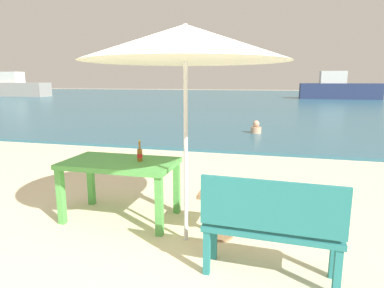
{
  "coord_description": "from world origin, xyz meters",
  "views": [
    {
      "loc": [
        1.07,
        -2.74,
        1.76
      ],
      "look_at": [
        -0.4,
        3.0,
        0.6
      ],
      "focal_mm": 30.63,
      "sensor_mm": 36.0,
      "label": 1
    }
  ],
  "objects_px": {
    "beer_bottle_amber": "(140,154)",
    "side_table_wood": "(220,207)",
    "patio_umbrella": "(185,43)",
    "swimmer_person": "(256,128)",
    "picnic_table_green": "(120,169)",
    "boat_cargo_ship": "(16,88)",
    "bench_teal_center": "(271,223)",
    "boat_tanker": "(338,89)"
  },
  "relations": [
    {
      "from": "bench_teal_center",
      "to": "swimmer_person",
      "type": "bearing_deg",
      "value": 94.3
    },
    {
      "from": "picnic_table_green",
      "to": "boat_cargo_ship",
      "type": "bearing_deg",
      "value": 133.96
    },
    {
      "from": "swimmer_person",
      "to": "side_table_wood",
      "type": "bearing_deg",
      "value": -89.77
    },
    {
      "from": "picnic_table_green",
      "to": "patio_umbrella",
      "type": "relative_size",
      "value": 0.61
    },
    {
      "from": "picnic_table_green",
      "to": "boat_tanker",
      "type": "xyz_separation_m",
      "value": [
        7.29,
        28.92,
        0.33
      ]
    },
    {
      "from": "side_table_wood",
      "to": "swimmer_person",
      "type": "distance_m",
      "value": 7.17
    },
    {
      "from": "swimmer_person",
      "to": "boat_tanker",
      "type": "height_order",
      "value": "boat_tanker"
    },
    {
      "from": "side_table_wood",
      "to": "boat_tanker",
      "type": "xyz_separation_m",
      "value": [
        5.98,
        29.11,
        0.62
      ]
    },
    {
      "from": "boat_cargo_ship",
      "to": "boat_tanker",
      "type": "height_order",
      "value": "boat_cargo_ship"
    },
    {
      "from": "bench_teal_center",
      "to": "swimmer_person",
      "type": "height_order",
      "value": "bench_teal_center"
    },
    {
      "from": "picnic_table_green",
      "to": "bench_teal_center",
      "type": "bearing_deg",
      "value": -25.94
    },
    {
      "from": "picnic_table_green",
      "to": "side_table_wood",
      "type": "distance_m",
      "value": 1.35
    },
    {
      "from": "picnic_table_green",
      "to": "bench_teal_center",
      "type": "height_order",
      "value": "bench_teal_center"
    },
    {
      "from": "beer_bottle_amber",
      "to": "patio_umbrella",
      "type": "relative_size",
      "value": 0.12
    },
    {
      "from": "patio_umbrella",
      "to": "boat_cargo_ship",
      "type": "height_order",
      "value": "boat_cargo_ship"
    },
    {
      "from": "bench_teal_center",
      "to": "boat_cargo_ship",
      "type": "bearing_deg",
      "value": 135.05
    },
    {
      "from": "patio_umbrella",
      "to": "boat_tanker",
      "type": "height_order",
      "value": "boat_tanker"
    },
    {
      "from": "side_table_wood",
      "to": "bench_teal_center",
      "type": "xyz_separation_m",
      "value": [
        0.57,
        -0.73,
        0.19
      ]
    },
    {
      "from": "swimmer_person",
      "to": "boat_tanker",
      "type": "bearing_deg",
      "value": 74.68
    },
    {
      "from": "patio_umbrella",
      "to": "swimmer_person",
      "type": "bearing_deg",
      "value": 87.55
    },
    {
      "from": "beer_bottle_amber",
      "to": "swimmer_person",
      "type": "distance_m",
      "value": 7.03
    },
    {
      "from": "beer_bottle_amber",
      "to": "bench_teal_center",
      "type": "height_order",
      "value": "beer_bottle_amber"
    },
    {
      "from": "beer_bottle_amber",
      "to": "boat_tanker",
      "type": "height_order",
      "value": "boat_tanker"
    },
    {
      "from": "boat_cargo_ship",
      "to": "side_table_wood",
      "type": "bearing_deg",
      "value": -44.78
    },
    {
      "from": "beer_bottle_amber",
      "to": "picnic_table_green",
      "type": "bearing_deg",
      "value": -167.86
    },
    {
      "from": "patio_umbrella",
      "to": "swimmer_person",
      "type": "height_order",
      "value": "patio_umbrella"
    },
    {
      "from": "side_table_wood",
      "to": "bench_teal_center",
      "type": "bearing_deg",
      "value": -52.06
    },
    {
      "from": "picnic_table_green",
      "to": "side_table_wood",
      "type": "xyz_separation_m",
      "value": [
        1.31,
        -0.19,
        -0.3
      ]
    },
    {
      "from": "picnic_table_green",
      "to": "swimmer_person",
      "type": "distance_m",
      "value": 7.11
    },
    {
      "from": "swimmer_person",
      "to": "boat_tanker",
      "type": "relative_size",
      "value": 0.06
    },
    {
      "from": "beer_bottle_amber",
      "to": "boat_tanker",
      "type": "relative_size",
      "value": 0.04
    },
    {
      "from": "bench_teal_center",
      "to": "boat_tanker",
      "type": "relative_size",
      "value": 0.18
    },
    {
      "from": "bench_teal_center",
      "to": "picnic_table_green",
      "type": "bearing_deg",
      "value": 154.06
    },
    {
      "from": "boat_cargo_ship",
      "to": "patio_umbrella",
      "type": "bearing_deg",
      "value": -45.36
    },
    {
      "from": "beer_bottle_amber",
      "to": "side_table_wood",
      "type": "distance_m",
      "value": 1.19
    },
    {
      "from": "swimmer_person",
      "to": "bench_teal_center",
      "type": "bearing_deg",
      "value": -85.7
    },
    {
      "from": "patio_umbrella",
      "to": "side_table_wood",
      "type": "xyz_separation_m",
      "value": [
        0.34,
        0.19,
        -1.76
      ]
    },
    {
      "from": "swimmer_person",
      "to": "picnic_table_green",
      "type": "bearing_deg",
      "value": -100.38
    },
    {
      "from": "bench_teal_center",
      "to": "boat_cargo_ship",
      "type": "distance_m",
      "value": 37.9
    },
    {
      "from": "picnic_table_green",
      "to": "swimmer_person",
      "type": "relative_size",
      "value": 3.41
    },
    {
      "from": "side_table_wood",
      "to": "swimmer_person",
      "type": "height_order",
      "value": "side_table_wood"
    },
    {
      "from": "beer_bottle_amber",
      "to": "patio_umbrella",
      "type": "distance_m",
      "value": 1.51
    }
  ]
}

